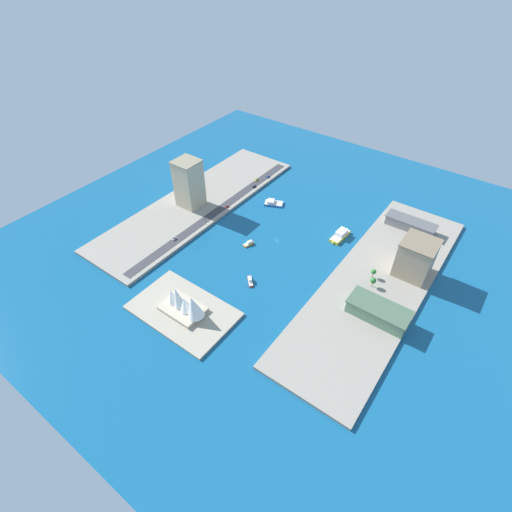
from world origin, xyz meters
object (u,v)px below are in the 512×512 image
Objects in this scene: catamaran_blue at (273,203)px; suv_black at (254,186)px; traffic_light_waterfront at (205,221)px; taxi_yellow_cab at (257,180)px; apartment_midrise_tan at (416,258)px; opera_landmark at (185,305)px; hatchback_blue at (268,177)px; tugboat_red at (250,281)px; office_block_beige at (189,183)px; pickup_red at (227,206)px; sedan_silver at (174,239)px; terminal_long_green at (378,311)px; ferry_yellow_fast at (340,235)px; water_taxi_orange at (249,244)px; warehouse_low_gray at (411,224)px.

catamaran_blue is 34.93m from suv_black.
catamaran_blue is 3.25× the size of traffic_light_waterfront.
apartment_midrise_tan is at bearing 167.31° from taxi_yellow_cab.
hatchback_blue is at bearing -72.31° from opera_landmark.
office_block_beige is at bearing -24.59° from tugboat_red.
catamaran_blue is 4.71× the size of pickup_red.
tugboat_red is 85.72m from sedan_silver.
terminal_long_green is at bearing 86.48° from apartment_midrise_tan.
terminal_long_green is at bearing 151.77° from catamaran_blue.
pickup_red is (181.29, 16.26, -15.15)m from apartment_midrise_tan.
ferry_yellow_fast is 84.44m from water_taxi_orange.
hatchback_blue is at bearing -16.97° from apartment_midrise_tan.
opera_landmark is (-94.37, 106.02, -16.06)m from office_block_beige.
hatchback_blue is 0.13× the size of opera_landmark.
office_block_beige reaches higher than traffic_light_waterfront.
catamaran_blue is at bearing -28.23° from terminal_long_green.
taxi_yellow_cab is (5.78, 13.19, 0.04)m from hatchback_blue.
ferry_yellow_fast is 150.74m from sedan_silver.
tugboat_red is 100.56m from terminal_long_green.
office_block_beige is at bearing 27.19° from pickup_red.
opera_landmark is (119.38, 138.96, -8.32)m from apartment_midrise_tan.
hatchback_blue is 0.92× the size of suv_black.
office_block_beige is 74.39m from suv_black.
catamaran_blue is at bearing 131.23° from hatchback_blue.
suv_black is at bearing -89.63° from pickup_red.
suv_black is 1.14× the size of pickup_red.
apartment_midrise_tan is at bearing -174.87° from pickup_red.
apartment_midrise_tan is (-148.80, 18.18, 16.94)m from catamaran_blue.
ferry_yellow_fast is 122.23m from taxi_yellow_cab.
ferry_yellow_fast is at bearing 174.41° from catamaran_blue.
terminal_long_green is (-18.35, 117.62, 0.98)m from warehouse_low_gray.
tugboat_red is at bearing 119.90° from hatchback_blue.
office_block_beige is at bearing 69.85° from hatchback_blue.
taxi_yellow_cab is at bearing -57.70° from water_taxi_orange.
tugboat_red is 0.34× the size of apartment_midrise_tan.
office_block_beige is 216.42m from apartment_midrise_tan.
water_taxi_orange is at bearing -51.36° from tugboat_red.
suv_black is at bearing -54.87° from tugboat_red.
water_taxi_orange is 151.41m from warehouse_low_gray.
apartment_midrise_tan reaches higher than ferry_yellow_fast.
water_taxi_orange is at bearing -83.18° from opera_landmark.
terminal_long_green is at bearing 147.07° from hatchback_blue.
apartment_midrise_tan is at bearing -159.83° from water_taxi_orange.
hatchback_blue is 1.02× the size of sedan_silver.
apartment_midrise_tan is at bearing 110.84° from warehouse_low_gray.
warehouse_low_gray is 190.77m from traffic_light_waterfront.
terminal_long_green reaches higher than sedan_silver.
office_block_beige is at bearing -48.33° from opera_landmark.
hatchback_blue is (159.34, 2.54, -3.59)m from warehouse_low_gray.
warehouse_low_gray is 10.18× the size of pickup_red.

